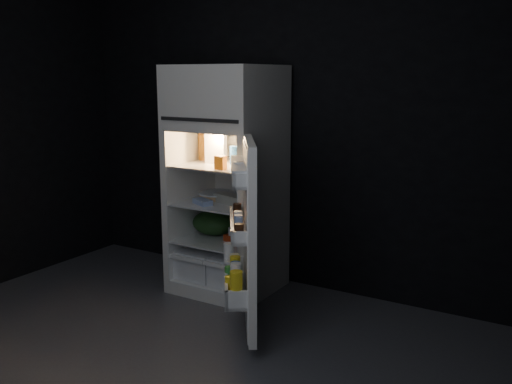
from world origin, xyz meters
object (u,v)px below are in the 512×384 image
Objects in this scene: yogurt_tray at (239,239)px; egg_carton at (230,199)px; fridge_door at (245,238)px; refrigerator at (228,172)px; milk_jug at (216,147)px.

egg_carton is at bearing -166.90° from yogurt_tray.
fridge_door is 0.78m from yogurt_tray.
refrigerator is 0.95m from fridge_door.
milk_jug is at bearing -179.39° from yogurt_tray.
refrigerator is 7.48× the size of yogurt_tray.
fridge_door reaches higher than egg_carton.
fridge_door is at bearing -38.10° from yogurt_tray.
milk_jug is 1.01× the size of yogurt_tray.
milk_jug reaches higher than yogurt_tray.
milk_jug is (-0.69, 0.68, 0.47)m from fridge_door.
egg_carton is (-0.52, 0.61, 0.08)m from fridge_door.
refrigerator reaches higher than fridge_door.
refrigerator is 7.42× the size of milk_jug.
egg_carton is (0.07, -0.08, -0.19)m from refrigerator.
milk_jug is at bearing 174.35° from egg_carton.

